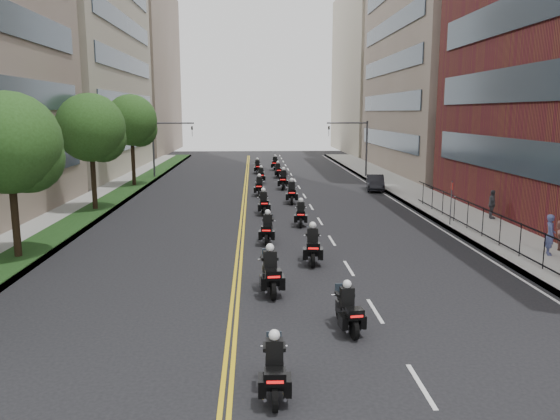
{
  "coord_description": "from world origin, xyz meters",
  "views": [
    {
      "loc": [
        -0.77,
        -11.93,
        6.47
      ],
      "look_at": [
        0.47,
        13.38,
        1.9
      ],
      "focal_mm": 35.0,
      "sensor_mm": 36.0,
      "label": 1
    }
  ],
  "objects_px": {
    "motorcycle_3": "(313,247)",
    "motorcycle_5": "(301,215)",
    "motorcycle_0": "(275,370)",
    "motorcycle_11": "(278,171)",
    "motorcycle_6": "(264,204)",
    "parked_sedan": "(375,183)",
    "motorcycle_1": "(348,311)",
    "motorcycle_12": "(257,167)",
    "motorcycle_9": "(283,180)",
    "motorcycle_10": "(261,176)",
    "pedestrian_a": "(550,235)",
    "pedestrian_c": "(492,204)",
    "motorcycle_2": "(271,274)",
    "motorcycle_8": "(259,187)",
    "motorcycle_4": "(268,230)",
    "motorcycle_13": "(275,164)",
    "motorcycle_7": "(292,193)"
  },
  "relations": [
    {
      "from": "motorcycle_1",
      "to": "motorcycle_9",
      "type": "height_order",
      "value": "motorcycle_9"
    },
    {
      "from": "motorcycle_3",
      "to": "pedestrian_a",
      "type": "distance_m",
      "value": 10.71
    },
    {
      "from": "motorcycle_0",
      "to": "pedestrian_a",
      "type": "height_order",
      "value": "pedestrian_a"
    },
    {
      "from": "motorcycle_0",
      "to": "motorcycle_13",
      "type": "xyz_separation_m",
      "value": [
        2.0,
        49.7,
        0.07
      ]
    },
    {
      "from": "motorcycle_7",
      "to": "motorcycle_5",
      "type": "bearing_deg",
      "value": -87.14
    },
    {
      "from": "motorcycle_4",
      "to": "motorcycle_10",
      "type": "relative_size",
      "value": 1.05
    },
    {
      "from": "motorcycle_11",
      "to": "parked_sedan",
      "type": "relative_size",
      "value": 0.58
    },
    {
      "from": "motorcycle_10",
      "to": "pedestrian_a",
      "type": "relative_size",
      "value": 1.19
    },
    {
      "from": "motorcycle_6",
      "to": "motorcycle_10",
      "type": "distance_m",
      "value": 15.74
    },
    {
      "from": "motorcycle_3",
      "to": "motorcycle_12",
      "type": "distance_m",
      "value": 35.04
    },
    {
      "from": "motorcycle_7",
      "to": "motorcycle_3",
      "type": "bearing_deg",
      "value": -87.73
    },
    {
      "from": "motorcycle_10",
      "to": "parked_sedan",
      "type": "height_order",
      "value": "motorcycle_10"
    },
    {
      "from": "motorcycle_7",
      "to": "motorcycle_8",
      "type": "relative_size",
      "value": 1.05
    },
    {
      "from": "motorcycle_0",
      "to": "motorcycle_11",
      "type": "height_order",
      "value": "motorcycle_11"
    },
    {
      "from": "motorcycle_11",
      "to": "parked_sedan",
      "type": "distance_m",
      "value": 12.08
    },
    {
      "from": "motorcycle_12",
      "to": "motorcycle_10",
      "type": "bearing_deg",
      "value": -90.49
    },
    {
      "from": "motorcycle_10",
      "to": "pedestrian_c",
      "type": "relative_size",
      "value": 1.26
    },
    {
      "from": "motorcycle_3",
      "to": "motorcycle_6",
      "type": "distance_m",
      "value": 11.74
    },
    {
      "from": "motorcycle_8",
      "to": "pedestrian_a",
      "type": "bearing_deg",
      "value": -53.7
    },
    {
      "from": "motorcycle_2",
      "to": "motorcycle_13",
      "type": "bearing_deg",
      "value": 82.65
    },
    {
      "from": "motorcycle_13",
      "to": "pedestrian_c",
      "type": "height_order",
      "value": "pedestrian_c"
    },
    {
      "from": "motorcycle_9",
      "to": "motorcycle_0",
      "type": "bearing_deg",
      "value": -87.26
    },
    {
      "from": "motorcycle_1",
      "to": "motorcycle_9",
      "type": "bearing_deg",
      "value": 83.28
    },
    {
      "from": "motorcycle_1",
      "to": "motorcycle_3",
      "type": "height_order",
      "value": "motorcycle_3"
    },
    {
      "from": "motorcycle_10",
      "to": "pedestrian_a",
      "type": "height_order",
      "value": "pedestrian_a"
    },
    {
      "from": "motorcycle_11",
      "to": "parked_sedan",
      "type": "height_order",
      "value": "motorcycle_11"
    },
    {
      "from": "motorcycle_12",
      "to": "motorcycle_0",
      "type": "bearing_deg",
      "value": -92.55
    },
    {
      "from": "motorcycle_12",
      "to": "motorcycle_13",
      "type": "xyz_separation_m",
      "value": [
        2.0,
        3.55,
        0.02
      ]
    },
    {
      "from": "motorcycle_4",
      "to": "motorcycle_7",
      "type": "xyz_separation_m",
      "value": [
        2.05,
        11.98,
        0.05
      ]
    },
    {
      "from": "motorcycle_3",
      "to": "motorcycle_11",
      "type": "bearing_deg",
      "value": 94.68
    },
    {
      "from": "motorcycle_1",
      "to": "motorcycle_11",
      "type": "relative_size",
      "value": 0.93
    },
    {
      "from": "motorcycle_2",
      "to": "motorcycle_11",
      "type": "relative_size",
      "value": 1.09
    },
    {
      "from": "motorcycle_11",
      "to": "pedestrian_a",
      "type": "height_order",
      "value": "pedestrian_a"
    },
    {
      "from": "pedestrian_a",
      "to": "motorcycle_9",
      "type": "bearing_deg",
      "value": 41.85
    },
    {
      "from": "motorcycle_1",
      "to": "motorcycle_8",
      "type": "xyz_separation_m",
      "value": [
        -2.33,
        26.97,
        0.07
      ]
    },
    {
      "from": "motorcycle_4",
      "to": "parked_sedan",
      "type": "xyz_separation_m",
      "value": [
        9.49,
        18.16,
        -0.02
      ]
    },
    {
      "from": "motorcycle_3",
      "to": "motorcycle_5",
      "type": "height_order",
      "value": "motorcycle_3"
    },
    {
      "from": "motorcycle_5",
      "to": "parked_sedan",
      "type": "distance_m",
      "value": 15.84
    },
    {
      "from": "motorcycle_1",
      "to": "motorcycle_3",
      "type": "xyz_separation_m",
      "value": [
        -0.25,
        7.48,
        0.1
      ]
    },
    {
      "from": "pedestrian_a",
      "to": "motorcycle_8",
      "type": "bearing_deg",
      "value": 50.35
    },
    {
      "from": "motorcycle_0",
      "to": "motorcycle_3",
      "type": "bearing_deg",
      "value": 80.74
    },
    {
      "from": "motorcycle_7",
      "to": "motorcycle_0",
      "type": "bearing_deg",
      "value": -91.87
    },
    {
      "from": "motorcycle_4",
      "to": "motorcycle_6",
      "type": "bearing_deg",
      "value": 95.82
    },
    {
      "from": "motorcycle_2",
      "to": "motorcycle_7",
      "type": "distance_m",
      "value": 19.76
    },
    {
      "from": "motorcycle_2",
      "to": "motorcycle_8",
      "type": "xyz_separation_m",
      "value": [
        -0.13,
        23.39,
        -0.04
      ]
    },
    {
      "from": "motorcycle_0",
      "to": "motorcycle_12",
      "type": "height_order",
      "value": "motorcycle_12"
    },
    {
      "from": "motorcycle_7",
      "to": "pedestrian_c",
      "type": "xyz_separation_m",
      "value": [
        11.54,
        -7.08,
        0.3
      ]
    },
    {
      "from": "pedestrian_c",
      "to": "motorcycle_12",
      "type": "bearing_deg",
      "value": 35.93
    },
    {
      "from": "motorcycle_4",
      "to": "motorcycle_11",
      "type": "distance_m",
      "value": 27.5
    },
    {
      "from": "motorcycle_9",
      "to": "motorcycle_6",
      "type": "bearing_deg",
      "value": -93.22
    }
  ]
}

